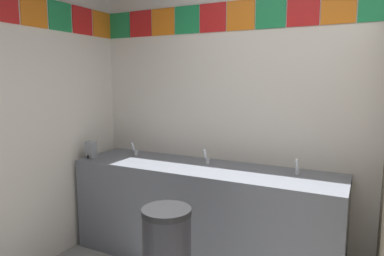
{
  "coord_description": "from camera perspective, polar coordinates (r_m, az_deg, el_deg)",
  "views": [
    {
      "loc": [
        0.36,
        -1.33,
        1.59
      ],
      "look_at": [
        -0.81,
        0.99,
        1.22
      ],
      "focal_mm": 32.43,
      "sensor_mm": 36.0,
      "label": 1
    }
  ],
  "objects": [
    {
      "name": "vanity_counter",
      "position": [
        3.1,
        1.7,
        -13.72
      ],
      "size": [
        2.31,
        0.61,
        0.85
      ],
      "color": "slate",
      "rests_on": "ground_plane"
    },
    {
      "name": "faucet_right",
      "position": [
        2.82,
        16.92,
        -6.39
      ],
      "size": [
        0.04,
        0.1,
        0.14
      ],
      "color": "silver",
      "rests_on": "vanity_counter"
    },
    {
      "name": "faucet_center",
      "position": [
        3.04,
        2.46,
        -5.0
      ],
      "size": [
        0.04,
        0.1,
        0.14
      ],
      "color": "silver",
      "rests_on": "vanity_counter"
    },
    {
      "name": "wall_back",
      "position": [
        2.98,
        19.76,
        3.14
      ],
      "size": [
        4.12,
        0.09,
        2.69
      ],
      "color": "silver",
      "rests_on": "ground_plane"
    },
    {
      "name": "faucet_left",
      "position": [
        3.42,
        -9.38,
        -3.63
      ],
      "size": [
        0.04,
        0.1,
        0.14
      ],
      "color": "silver",
      "rests_on": "vanity_counter"
    },
    {
      "name": "soap_dispenser",
      "position": [
        3.4,
        -16.28,
        -3.46
      ],
      "size": [
        0.09,
        0.09,
        0.16
      ],
      "color": "gray",
      "rests_on": "vanity_counter"
    }
  ]
}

